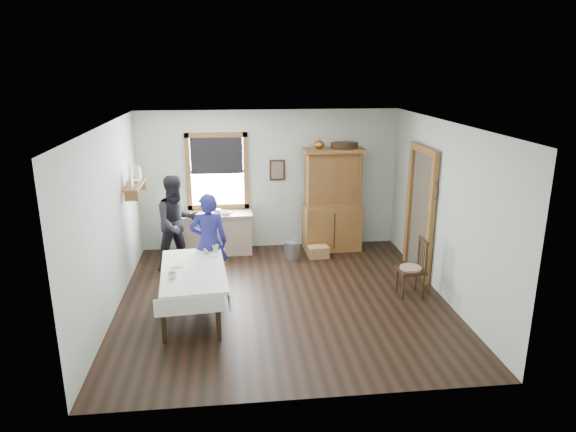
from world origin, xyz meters
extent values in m
cube|color=black|center=(0.00, 0.00, 0.01)|extent=(5.00, 5.00, 0.01)
cube|color=white|center=(0.00, 0.00, 2.70)|extent=(5.00, 5.00, 0.01)
cube|color=#B7C2B4|center=(0.00, 2.50, 1.35)|extent=(5.00, 0.01, 2.70)
cube|color=#B7C2B4|center=(0.00, -2.50, 1.35)|extent=(5.00, 0.01, 2.70)
cube|color=#B7C2B4|center=(-2.50, 0.00, 1.35)|extent=(0.01, 5.00, 2.70)
cube|color=#B7C2B4|center=(2.50, 0.00, 1.35)|extent=(0.01, 5.00, 2.70)
cube|color=white|center=(-1.00, 2.48, 1.55)|extent=(1.00, 0.02, 1.30)
cube|color=brown|center=(-1.00, 2.46, 2.25)|extent=(1.18, 0.06, 0.09)
cube|color=brown|center=(-1.00, 2.46, 0.85)|extent=(1.18, 0.06, 0.09)
cube|color=brown|center=(-1.54, 2.46, 1.55)|extent=(0.09, 0.06, 1.48)
cube|color=brown|center=(-0.46, 2.46, 1.55)|extent=(0.09, 0.06, 1.48)
cube|color=black|center=(-1.00, 2.44, 1.86)|extent=(0.98, 0.03, 0.69)
cube|color=#494134|center=(2.47, 0.85, 1.05)|extent=(0.03, 0.90, 2.10)
cube|color=brown|center=(2.44, 0.34, 1.05)|extent=(0.08, 0.12, 2.10)
cube|color=brown|center=(2.44, 1.36, 1.05)|extent=(0.08, 0.12, 2.10)
cube|color=brown|center=(2.44, 0.85, 2.16)|extent=(0.08, 1.14, 0.12)
cube|color=brown|center=(-2.37, 1.50, 1.55)|extent=(0.24, 1.00, 0.04)
cube|color=brown|center=(-2.37, 1.10, 1.45)|extent=(0.22, 0.03, 0.18)
cube|color=brown|center=(-2.37, 1.90, 1.45)|extent=(0.22, 0.03, 0.18)
cube|color=tan|center=(-2.37, 1.20, 1.68)|extent=(0.03, 0.22, 0.24)
cylinder|color=silver|center=(-2.37, 1.85, 1.68)|extent=(0.12, 0.12, 0.22)
cube|color=black|center=(0.15, 2.46, 1.55)|extent=(0.30, 0.04, 0.40)
torus|color=black|center=(2.45, 0.30, 1.72)|extent=(0.01, 0.27, 0.27)
cube|color=tan|center=(-1.06, 2.20, 0.40)|extent=(1.39, 0.54, 0.80)
cube|color=brown|center=(1.19, 2.16, 1.00)|extent=(1.20, 0.61, 2.00)
cube|color=white|center=(-1.32, -0.35, 0.35)|extent=(1.08, 1.84, 0.71)
cube|color=black|center=(2.01, -0.06, 0.47)|extent=(0.44, 0.44, 0.93)
cube|color=gray|center=(0.35, 1.76, 0.16)|extent=(0.34, 0.34, 0.32)
cube|color=#A87A4C|center=(0.85, 1.74, 0.11)|extent=(0.40, 0.30, 0.22)
imported|color=navy|center=(-1.12, 0.49, 0.74)|extent=(0.56, 0.38, 1.49)
imported|color=black|center=(-1.70, 1.49, 0.78)|extent=(0.94, 0.86, 1.56)
imported|color=silver|center=(-1.58, -0.66, 0.75)|extent=(0.14, 0.14, 0.09)
imported|color=silver|center=(-1.02, 0.36, 0.76)|extent=(0.14, 0.14, 0.10)
imported|color=silver|center=(-1.10, 0.30, 0.73)|extent=(0.29, 0.29, 0.06)
imported|color=brown|center=(-0.93, 2.19, 0.81)|extent=(0.24, 0.26, 0.02)
imported|color=silver|center=(-0.86, 2.08, 0.82)|extent=(0.24, 0.24, 0.06)
imported|color=silver|center=(-2.37, 1.55, 1.60)|extent=(0.22, 0.22, 0.05)
camera|label=1|loc=(-0.73, -7.25, 3.50)|focal=32.00mm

